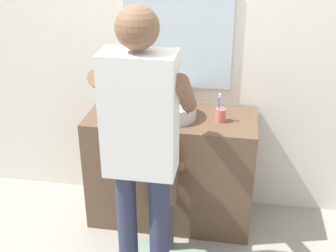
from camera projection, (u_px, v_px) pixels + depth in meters
The scene contains 9 objects.
ground_plane at pixel (165, 239), 3.25m from camera, with size 14.00×14.00×0.00m, color #9E998E.
back_wall at pixel (179, 39), 3.22m from camera, with size 4.40×0.10×2.70m.
vanity_cabinet at pixel (171, 168), 3.33m from camera, with size 1.22×0.54×0.87m, color brown.
sink_basin at pixel (171, 110), 3.10m from camera, with size 0.36×0.36×0.11m.
faucet at pixel (176, 95), 3.28m from camera, with size 0.18×0.14×0.18m.
toothbrush_cup at pixel (220, 115), 3.04m from camera, with size 0.07×0.07×0.21m.
soap_bottle at pixel (121, 106), 3.14m from camera, with size 0.06×0.06×0.17m.
child_toddler at pixel (162, 183), 2.92m from camera, with size 0.28×0.28×0.92m.
adult_parent at pixel (141, 132), 2.47m from camera, with size 0.55×0.58×1.77m.
Camera 1 is at (0.46, -2.53, 2.16)m, focal length 46.81 mm.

